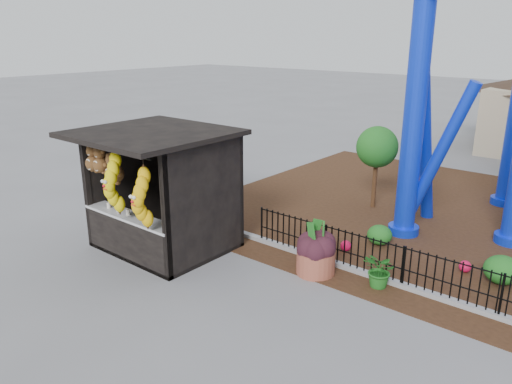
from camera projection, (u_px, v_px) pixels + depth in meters
The scene contains 7 objects.
ground at pixel (217, 300), 10.55m from camera, with size 120.00×120.00×0.00m, color slate.
curb at pixel (457, 303), 10.31m from camera, with size 18.00×0.18×0.12m, color gray.
prize_booth at pixel (154, 194), 12.57m from camera, with size 3.50×3.40×3.12m.
picket_fence at pixel (507, 298), 9.63m from camera, with size 12.20×0.06×1.00m, color black, non-canonical shape.
terracotta_planter at pixel (316, 262), 11.65m from camera, with size 0.90×0.90×0.57m, color #984A37.
planter_foliage at pixel (317, 238), 11.47m from camera, with size 0.70×0.70×0.64m, color black.
potted_plant at pixel (381, 271), 10.95m from camera, with size 0.74×0.64×0.82m, color #245519.
Camera 1 is at (6.61, -6.68, 5.38)m, focal length 35.00 mm.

